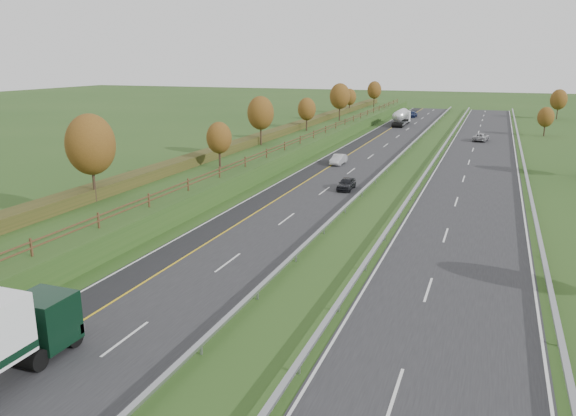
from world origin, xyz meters
name	(u,v)px	position (x,y,z in m)	size (l,w,h in m)	color
ground	(398,181)	(8.00, 55.00, 0.00)	(400.00, 400.00, 0.00)	#274719
near_carriageway	(344,169)	(0.00, 60.00, 0.02)	(10.50, 200.00, 0.04)	#242426
far_carriageway	(475,178)	(16.50, 60.00, 0.02)	(10.50, 200.00, 0.04)	#242426
hard_shoulder	(317,167)	(-3.75, 60.00, 0.02)	(3.00, 200.00, 0.04)	black
lane_markings	(392,172)	(6.40, 59.88, 0.05)	(26.75, 200.00, 0.01)	silver
embankment_left	(253,156)	(-13.00, 60.00, 1.00)	(12.00, 200.00, 2.00)	#274719
hedge_left	(240,144)	(-15.00, 60.00, 2.55)	(2.20, 180.00, 1.10)	#2E3415
fence_left	(282,146)	(-8.50, 59.59, 2.73)	(0.12, 189.06, 1.20)	#422B19
median_barrier_near	(387,168)	(5.70, 60.00, 0.61)	(0.32, 200.00, 0.71)	#94979D
median_barrier_far	(427,170)	(10.80, 60.00, 0.61)	(0.32, 200.00, 0.71)	#94979D
outer_barrier_far	(527,177)	(22.30, 60.00, 0.62)	(0.32, 200.00, 0.71)	#94979D
trees_left	(245,120)	(-12.64, 56.63, 6.37)	(6.64, 164.30, 7.66)	#2D2116
trees_far	(573,123)	(29.80, 89.21, 4.25)	(8.45, 118.60, 7.12)	#2D2116
road_tanker	(401,117)	(-1.21, 113.81, 1.86)	(2.40, 11.22, 3.46)	silver
car_dark_near	(346,184)	(3.34, 48.47, 0.71)	(1.57, 3.91, 1.33)	black
car_silver_mid	(338,159)	(-1.60, 63.22, 0.72)	(1.44, 4.13, 1.36)	#AAABAF
car_small_far	(412,114)	(-1.48, 132.19, 0.76)	(2.02, 4.96, 1.44)	#141E40
car_oncoming	(481,137)	(16.05, 94.05, 0.72)	(2.27, 4.92, 1.37)	#A6A6AA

